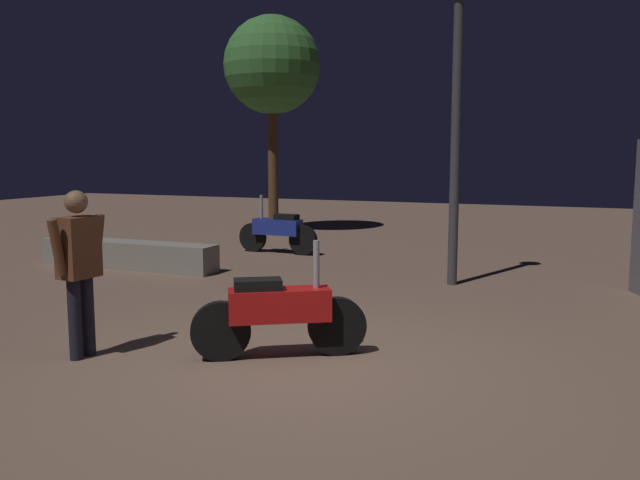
# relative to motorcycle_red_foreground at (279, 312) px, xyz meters

# --- Properties ---
(ground_plane) EXTENTS (40.00, 40.00, 0.00)m
(ground_plane) POSITION_rel_motorcycle_red_foreground_xyz_m (0.40, -0.25, -0.44)
(ground_plane) COLOR brown
(motorcycle_red_foreground) EXTENTS (1.47, 0.95, 1.11)m
(motorcycle_red_foreground) POSITION_rel_motorcycle_red_foreground_xyz_m (0.00, 0.00, 0.00)
(motorcycle_red_foreground) COLOR black
(motorcycle_red_foreground) RESTS_ON ground_plane
(motorcycle_blue_parked_left) EXTENTS (1.66, 0.35, 1.11)m
(motorcycle_blue_parked_left) POSITION_rel_motorcycle_red_foreground_xyz_m (-2.90, 5.95, 0.00)
(motorcycle_blue_parked_left) COLOR black
(motorcycle_blue_parked_left) RESTS_ON ground_plane
(person_rider_beside) EXTENTS (0.27, 0.66, 1.58)m
(person_rider_beside) POSITION_rel_motorcycle_red_foreground_xyz_m (-1.73, -0.70, 0.50)
(person_rider_beside) COLOR black
(person_rider_beside) RESTS_ON ground_plane
(streetlamp_near) EXTENTS (0.36, 0.36, 4.39)m
(streetlamp_near) POSITION_rel_motorcycle_red_foreground_xyz_m (0.81, 4.15, 2.40)
(streetlamp_near) COLOR #38383D
(streetlamp_near) RESTS_ON ground_plane
(tree_left_bg) EXTENTS (2.27, 2.27, 5.08)m
(tree_left_bg) POSITION_rel_motorcycle_red_foreground_xyz_m (-4.45, 8.91, 3.47)
(tree_left_bg) COLOR #4C331E
(tree_left_bg) RESTS_ON ground_plane
(planter_wall_low) EXTENTS (3.25, 0.50, 0.45)m
(planter_wall_low) POSITION_rel_motorcycle_red_foreground_xyz_m (-4.50, 3.50, -0.21)
(planter_wall_low) COLOR gray
(planter_wall_low) RESTS_ON ground_plane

